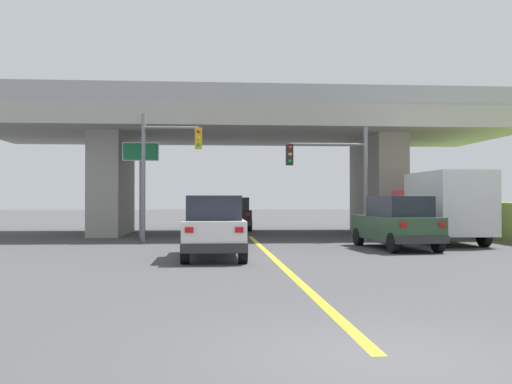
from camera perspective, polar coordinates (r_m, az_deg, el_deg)
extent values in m
plane|color=#424244|center=(33.33, -0.87, -3.98)|extent=(160.00, 160.00, 0.00)
cube|color=#A8A59E|center=(33.51, -0.87, 6.19)|extent=(28.53, 10.76, 1.09)
cube|color=#9A9891|center=(33.64, -13.52, 0.65)|extent=(1.61, 6.46, 5.38)
cube|color=#9A9891|center=(34.53, 11.45, 0.61)|extent=(1.61, 6.46, 5.38)
cube|color=#9EA0A5|center=(28.50, -0.21, 9.44)|extent=(28.53, 0.20, 0.90)
cube|color=#9EA0A5|center=(38.82, -1.35, 6.72)|extent=(28.53, 0.20, 0.90)
cube|color=yellow|center=(19.06, 1.80, -6.43)|extent=(0.20, 23.48, 0.01)
cube|color=silver|center=(19.60, -4.05, -3.91)|extent=(1.91, 4.76, 0.90)
cube|color=#1E232D|center=(19.21, -4.04, -1.49)|extent=(1.68, 2.62, 0.76)
cube|color=#2D2D30|center=(17.29, -4.00, -5.36)|extent=(1.95, 0.20, 0.28)
cube|color=red|center=(17.20, -6.39, -3.61)|extent=(0.24, 0.06, 0.16)
cube|color=red|center=(17.21, -1.61, -3.62)|extent=(0.24, 0.06, 0.16)
cylinder|color=black|center=(21.46, -6.37, -4.83)|extent=(0.26, 0.72, 0.72)
cylinder|color=black|center=(21.47, -1.79, -4.83)|extent=(0.26, 0.72, 0.72)
cylinder|color=black|center=(17.82, -6.77, -5.67)|extent=(0.26, 0.72, 0.72)
cylinder|color=black|center=(17.83, -1.26, -5.67)|extent=(0.26, 0.72, 0.72)
cube|color=#2D4C33|center=(23.71, 13.14, -3.33)|extent=(2.35, 4.87, 0.90)
cube|color=#1E232D|center=(23.36, 13.47, -1.34)|extent=(1.92, 2.74, 0.76)
cube|color=#2D2D30|center=(21.63, 15.54, -4.40)|extent=(1.95, 0.39, 0.28)
cube|color=red|center=(21.24, 13.88, -3.04)|extent=(0.24, 0.08, 0.16)
cube|color=red|center=(21.85, 17.31, -2.97)|extent=(0.24, 0.08, 0.16)
cylinder|color=black|center=(25.10, 9.72, -4.22)|extent=(0.33, 0.74, 0.72)
cylinder|color=black|center=(25.72, 13.31, -4.13)|extent=(0.33, 0.74, 0.72)
cylinder|color=black|center=(21.74, 12.94, -4.76)|extent=(0.33, 0.74, 0.72)
cylinder|color=black|center=(22.46, 16.96, -4.62)|extent=(0.33, 0.74, 0.72)
cube|color=red|center=(29.51, 15.45, -1.66)|extent=(2.20, 2.00, 1.90)
cube|color=silver|center=(26.44, 17.86, -1.00)|extent=(2.31, 4.57, 2.60)
cube|color=#B26619|center=(26.45, 17.87, -2.41)|extent=(2.33, 4.48, 0.24)
cylinder|color=black|center=(29.22, 13.61, -3.54)|extent=(0.30, 0.90, 0.90)
cylinder|color=black|center=(29.89, 17.26, -3.46)|extent=(0.30, 0.90, 0.90)
cylinder|color=black|center=(25.05, 16.75, -4.01)|extent=(0.30, 0.90, 0.90)
cylinder|color=black|center=(25.83, 20.90, -3.89)|extent=(0.30, 0.90, 0.90)
cube|color=black|center=(37.26, -2.13, -2.39)|extent=(1.95, 4.62, 0.90)
cube|color=#1E232D|center=(36.90, -2.11, -1.12)|extent=(1.72, 2.54, 0.76)
cube|color=#2D2D30|center=(35.01, -1.99, -3.01)|extent=(1.99, 0.20, 0.28)
cube|color=red|center=(34.90, -3.18, -2.14)|extent=(0.24, 0.06, 0.16)
cube|color=red|center=(34.97, -0.78, -2.14)|extent=(0.24, 0.06, 0.16)
cylinder|color=black|center=(39.01, -3.52, -2.98)|extent=(0.26, 0.72, 0.72)
cylinder|color=black|center=(39.07, -0.95, -2.97)|extent=(0.26, 0.72, 0.72)
cylinder|color=black|center=(35.49, -3.43, -3.20)|extent=(0.26, 0.72, 0.72)
cylinder|color=black|center=(35.57, -0.61, -3.20)|extent=(0.26, 0.72, 0.72)
cylinder|color=slate|center=(27.75, 10.39, 0.75)|extent=(0.18, 0.18, 5.21)
cylinder|color=slate|center=(27.46, 6.84, 4.53)|extent=(3.50, 0.12, 0.12)
cube|color=#232326|center=(27.13, 3.21, 3.57)|extent=(0.32, 0.26, 0.96)
sphere|color=red|center=(27.01, 3.25, 4.23)|extent=(0.16, 0.16, 0.16)
sphere|color=gold|center=(26.98, 3.25, 3.59)|extent=(0.16, 0.16, 0.16)
sphere|color=green|center=(26.96, 3.25, 2.96)|extent=(0.16, 0.16, 0.16)
cylinder|color=slate|center=(27.36, -10.67, 1.36)|extent=(0.18, 0.18, 5.77)
cylinder|color=slate|center=(27.43, -8.08, 6.10)|extent=(2.46, 0.12, 0.12)
cube|color=gold|center=(27.33, -5.50, 5.11)|extent=(0.32, 0.26, 0.96)
sphere|color=red|center=(27.21, -5.50, 5.77)|extent=(0.16, 0.16, 0.16)
sphere|color=gold|center=(27.18, -5.50, 5.14)|extent=(0.16, 0.16, 0.16)
sphere|color=green|center=(27.15, -5.50, 4.51)|extent=(0.16, 0.16, 0.16)
cylinder|color=slate|center=(30.14, -10.92, 0.33)|extent=(0.14, 0.14, 4.89)
cube|color=#197242|center=(30.17, -10.92, 3.80)|extent=(1.71, 0.08, 0.84)
cube|color=white|center=(30.16, -10.92, 3.80)|extent=(1.79, 0.04, 0.92)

